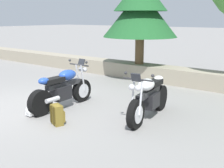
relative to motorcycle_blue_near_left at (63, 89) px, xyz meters
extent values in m
plane|color=gray|center=(-0.83, -0.54, -0.49)|extent=(120.00, 120.00, 0.00)
cube|color=gray|center=(-0.83, 4.26, -0.21)|extent=(36.00, 0.80, 0.55)
cylinder|color=black|center=(-0.01, 0.69, -0.18)|extent=(0.15, 0.62, 0.62)
cylinder|color=black|center=(0.01, -0.75, -0.18)|extent=(0.19, 0.62, 0.62)
cylinder|color=silver|center=(-0.01, 0.69, -0.18)|extent=(0.16, 0.39, 0.38)
cube|color=black|center=(0.00, -0.08, -0.08)|extent=(0.33, 0.48, 0.34)
cube|color=#2D2D30|center=(0.00, 0.02, 0.12)|extent=(0.15, 1.10, 0.12)
ellipsoid|color=#2347A8|center=(0.00, 0.17, 0.34)|extent=(0.35, 0.52, 0.26)
cube|color=black|center=(0.00, -0.31, 0.28)|extent=(0.27, 0.56, 0.12)
ellipsoid|color=#2347A8|center=(0.00, -0.61, 0.32)|extent=(0.22, 0.28, 0.16)
cylinder|color=#2D2D30|center=(-0.01, 0.61, 0.54)|extent=(0.66, 0.04, 0.04)
sphere|color=silver|center=(-0.08, 0.75, 0.40)|extent=(0.13, 0.13, 0.13)
sphere|color=silver|center=(0.06, 0.76, 0.40)|extent=(0.13, 0.13, 0.13)
cube|color=#26282D|center=(-0.01, 0.71, 0.60)|extent=(0.20, 0.10, 0.18)
cylinder|color=silver|center=(0.16, -0.50, -0.13)|extent=(0.11, 0.38, 0.11)
cylinder|color=silver|center=(-0.10, 0.65, 0.18)|extent=(0.05, 0.16, 0.73)
cylinder|color=silver|center=(0.08, 0.66, 0.18)|extent=(0.05, 0.16, 0.73)
sphere|color=#2D2D30|center=(-0.31, 0.57, 0.64)|extent=(0.07, 0.07, 0.07)
sphere|color=#2D2D30|center=(0.29, 0.58, 0.64)|extent=(0.07, 0.07, 0.07)
cylinder|color=black|center=(2.22, -0.06, -0.18)|extent=(0.22, 0.63, 0.62)
cylinder|color=black|center=(2.03, 1.37, -0.18)|extent=(0.26, 0.64, 0.62)
cylinder|color=silver|center=(2.22, -0.06, -0.18)|extent=(0.21, 0.40, 0.38)
cube|color=black|center=(2.12, 0.70, -0.08)|extent=(0.38, 0.52, 0.34)
cube|color=#2D2D30|center=(2.13, 0.60, 0.12)|extent=(0.29, 1.11, 0.12)
ellipsoid|color=white|center=(2.15, 0.45, 0.34)|extent=(0.41, 0.56, 0.26)
cube|color=black|center=(2.08, 0.93, 0.28)|extent=(0.33, 0.59, 0.12)
ellipsoid|color=white|center=(2.04, 1.23, 0.32)|extent=(0.26, 0.31, 0.16)
cylinder|color=#2D2D30|center=(2.21, 0.02, 0.54)|extent=(0.66, 0.12, 0.04)
sphere|color=silver|center=(2.30, -0.11, 0.40)|extent=(0.13, 0.13, 0.13)
sphere|color=silver|center=(2.16, -0.13, 0.40)|extent=(0.13, 0.13, 0.13)
cube|color=#26282D|center=(2.22, -0.08, 0.60)|extent=(0.21, 0.12, 0.18)
cylinder|color=silver|center=(1.90, 1.11, -0.13)|extent=(0.16, 0.39, 0.11)
cylinder|color=silver|center=(2.30, -0.01, 0.18)|extent=(0.07, 0.17, 0.73)
cylinder|color=silver|center=(2.12, -0.03, 0.18)|extent=(0.07, 0.17, 0.73)
sphere|color=#2D2D30|center=(2.50, 0.10, 0.64)|extent=(0.07, 0.07, 0.07)
sphere|color=#2D2D30|center=(1.90, 0.02, 0.64)|extent=(0.07, 0.07, 0.07)
cube|color=brown|center=(0.75, -0.90, -0.27)|extent=(0.34, 0.27, 0.44)
cube|color=brown|center=(0.80, -0.80, -0.31)|extent=(0.24, 0.13, 0.24)
ellipsoid|color=brown|center=(0.75, -0.90, -0.06)|extent=(0.33, 0.26, 0.08)
cube|color=#403513|center=(0.64, -0.97, -0.25)|extent=(0.06, 0.05, 0.37)
cube|color=#403513|center=(0.79, -1.03, -0.25)|extent=(0.06, 0.05, 0.37)
sphere|color=silver|center=(-0.14, -0.90, -0.35)|extent=(0.28, 0.28, 0.28)
ellipsoid|color=black|center=(-0.14, -0.97, -0.34)|extent=(0.23, 0.06, 0.12)
cube|color=silver|center=(-0.14, -0.97, -0.42)|extent=(0.20, 0.08, 0.08)
cylinder|color=brown|center=(-0.36, 4.24, 0.74)|extent=(0.33, 0.33, 1.35)
cone|color=#1E5628|center=(-0.36, 4.24, 1.91)|extent=(2.71, 2.71, 1.68)
camera|label=1|loc=(5.17, -4.78, 1.78)|focal=45.25mm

